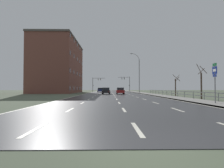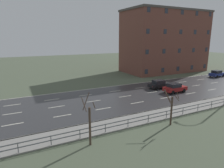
{
  "view_description": "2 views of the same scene",
  "coord_description": "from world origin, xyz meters",
  "px_view_note": "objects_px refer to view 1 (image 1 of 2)",
  "views": [
    {
      "loc": [
        -0.97,
        -4.09,
        1.43
      ],
      "look_at": [
        0.11,
        59.68,
        2.94
      ],
      "focal_mm": 28.29,
      "sensor_mm": 36.0,
      "label": 1
    },
    {
      "loc": [
        25.99,
        13.51,
        9.23
      ],
      "look_at": [
        0.0,
        26.65,
        2.31
      ],
      "focal_mm": 31.57,
      "sensor_mm": 36.0,
      "label": 2
    }
  ],
  "objects_px": {
    "car_mid_centre": "(100,90)",
    "brick_building": "(59,67)",
    "car_far_right": "(106,91)",
    "traffic_signal_left": "(96,82)",
    "car_near_right": "(120,91)",
    "street_lamp_midground": "(139,74)",
    "traffic_signal_right": "(127,81)",
    "highway_sign": "(215,78)"
  },
  "relations": [
    {
      "from": "traffic_signal_right",
      "to": "car_near_right",
      "type": "distance_m",
      "value": 34.3
    },
    {
      "from": "traffic_signal_right",
      "to": "brick_building",
      "type": "xyz_separation_m",
      "value": [
        -23.31,
        -20.43,
        3.74
      ]
    },
    {
      "from": "car_near_right",
      "to": "street_lamp_midground",
      "type": "bearing_deg",
      "value": 52.97
    },
    {
      "from": "brick_building",
      "to": "car_near_right",
      "type": "bearing_deg",
      "value": -35.99
    },
    {
      "from": "traffic_signal_left",
      "to": "car_mid_centre",
      "type": "bearing_deg",
      "value": -79.6
    },
    {
      "from": "highway_sign",
      "to": "brick_building",
      "type": "relative_size",
      "value": 0.16
    },
    {
      "from": "traffic_signal_left",
      "to": "brick_building",
      "type": "bearing_deg",
      "value": -116.99
    },
    {
      "from": "highway_sign",
      "to": "car_mid_centre",
      "type": "bearing_deg",
      "value": 105.25
    },
    {
      "from": "brick_building",
      "to": "traffic_signal_left",
      "type": "bearing_deg",
      "value": 63.01
    },
    {
      "from": "highway_sign",
      "to": "car_far_right",
      "type": "height_order",
      "value": "highway_sign"
    },
    {
      "from": "street_lamp_midground",
      "to": "brick_building",
      "type": "xyz_separation_m",
      "value": [
        -24.08,
        5.59,
        2.59
      ]
    },
    {
      "from": "car_far_right",
      "to": "brick_building",
      "type": "bearing_deg",
      "value": 139.86
    },
    {
      "from": "street_lamp_midground",
      "to": "brick_building",
      "type": "bearing_deg",
      "value": 166.93
    },
    {
      "from": "car_far_right",
      "to": "car_mid_centre",
      "type": "xyz_separation_m",
      "value": [
        -2.37,
        19.56,
        0.0
      ]
    },
    {
      "from": "traffic_signal_left",
      "to": "car_mid_centre",
      "type": "relative_size",
      "value": 1.43
    },
    {
      "from": "street_lamp_midground",
      "to": "highway_sign",
      "type": "height_order",
      "value": "street_lamp_midground"
    },
    {
      "from": "traffic_signal_left",
      "to": "highway_sign",
      "type": "bearing_deg",
      "value": -75.88
    },
    {
      "from": "car_far_right",
      "to": "traffic_signal_left",
      "type": "bearing_deg",
      "value": 101.05
    },
    {
      "from": "street_lamp_midground",
      "to": "traffic_signal_right",
      "type": "relative_size",
      "value": 1.77
    },
    {
      "from": "car_mid_centre",
      "to": "traffic_signal_left",
      "type": "bearing_deg",
      "value": 97.79
    },
    {
      "from": "car_near_right",
      "to": "car_mid_centre",
      "type": "distance_m",
      "value": 19.85
    },
    {
      "from": "traffic_signal_left",
      "to": "brick_building",
      "type": "height_order",
      "value": "brick_building"
    },
    {
      "from": "car_far_right",
      "to": "car_near_right",
      "type": "bearing_deg",
      "value": 12.18
    },
    {
      "from": "highway_sign",
      "to": "brick_building",
      "type": "bearing_deg",
      "value": 122.11
    },
    {
      "from": "traffic_signal_right",
      "to": "car_near_right",
      "type": "relative_size",
      "value": 1.56
    },
    {
      "from": "car_mid_centre",
      "to": "brick_building",
      "type": "height_order",
      "value": "brick_building"
    },
    {
      "from": "car_near_right",
      "to": "car_mid_centre",
      "type": "relative_size",
      "value": 0.98
    },
    {
      "from": "street_lamp_midground",
      "to": "car_near_right",
      "type": "bearing_deg",
      "value": -126.62
    },
    {
      "from": "traffic_signal_left",
      "to": "car_far_right",
      "type": "bearing_deg",
      "value": -81.63
    },
    {
      "from": "car_near_right",
      "to": "car_far_right",
      "type": "distance_m",
      "value": 3.41
    },
    {
      "from": "street_lamp_midground",
      "to": "car_near_right",
      "type": "relative_size",
      "value": 2.76
    },
    {
      "from": "traffic_signal_left",
      "to": "brick_building",
      "type": "relative_size",
      "value": 0.26
    },
    {
      "from": "street_lamp_midground",
      "to": "car_near_right",
      "type": "height_order",
      "value": "street_lamp_midground"
    },
    {
      "from": "car_mid_centre",
      "to": "brick_building",
      "type": "xyz_separation_m",
      "value": [
        -12.61,
        -5.69,
        7.32
      ]
    },
    {
      "from": "street_lamp_midground",
      "to": "traffic_signal_right",
      "type": "bearing_deg",
      "value": 91.68
    },
    {
      "from": "traffic_signal_right",
      "to": "car_far_right",
      "type": "relative_size",
      "value": 1.53
    },
    {
      "from": "car_mid_centre",
      "to": "brick_building",
      "type": "bearing_deg",
      "value": -158.34
    },
    {
      "from": "car_near_right",
      "to": "car_mid_centre",
      "type": "bearing_deg",
      "value": 106.37
    },
    {
      "from": "highway_sign",
      "to": "traffic_signal_left",
      "type": "relative_size",
      "value": 0.62
    },
    {
      "from": "car_far_right",
      "to": "brick_building",
      "type": "height_order",
      "value": "brick_building"
    },
    {
      "from": "street_lamp_midground",
      "to": "highway_sign",
      "type": "bearing_deg",
      "value": -88.41
    },
    {
      "from": "car_far_right",
      "to": "brick_building",
      "type": "distance_m",
      "value": 21.69
    }
  ]
}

